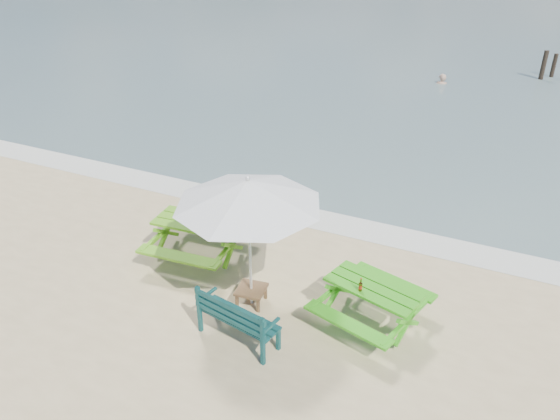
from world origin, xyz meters
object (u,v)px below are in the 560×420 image
at_px(park_bench, 239,327).
at_px(side_table, 251,295).
at_px(patio_umbrella, 248,192).
at_px(picnic_table_right, 372,305).
at_px(picnic_table_left, 199,239).
at_px(beer_bottle, 360,287).
at_px(swimmer, 440,93).

xyz_separation_m(park_bench, side_table, (-0.26, 0.95, -0.10)).
bearing_deg(patio_umbrella, picnic_table_right, 10.98).
distance_m(picnic_table_left, park_bench, 2.71).
bearing_deg(beer_bottle, patio_umbrella, -174.04).
height_order(side_table, beer_bottle, beer_bottle).
xyz_separation_m(park_bench, beer_bottle, (1.69, 1.15, 0.57)).
relative_size(picnic_table_right, swimmer, 1.32).
distance_m(side_table, swimmer, 16.05).
relative_size(picnic_table_left, beer_bottle, 8.31).
bearing_deg(side_table, patio_umbrella, 97.13).
distance_m(picnic_table_right, side_table, 2.16).
bearing_deg(park_bench, patio_umbrella, 105.25).
xyz_separation_m(patio_umbrella, beer_bottle, (1.95, 0.20, -1.42)).
distance_m(patio_umbrella, beer_bottle, 2.42).
distance_m(picnic_table_left, swimmer, 15.28).
xyz_separation_m(picnic_table_right, beer_bottle, (-0.17, -0.21, 0.48)).
bearing_deg(picnic_table_left, beer_bottle, -11.25).
xyz_separation_m(beer_bottle, swimmer, (-1.46, 15.83, -1.25)).
xyz_separation_m(patio_umbrella, swimmer, (0.49, 16.03, -2.67)).
bearing_deg(patio_umbrella, park_bench, -74.75).
xyz_separation_m(picnic_table_right, side_table, (-2.11, -0.41, -0.19)).
height_order(picnic_table_right, side_table, picnic_table_right).
height_order(picnic_table_left, picnic_table_right, picnic_table_left).
height_order(picnic_table_left, beer_bottle, beer_bottle).
xyz_separation_m(picnic_table_left, picnic_table_right, (3.81, -0.52, -0.03)).
height_order(park_bench, patio_umbrella, patio_umbrella).
height_order(beer_bottle, swimmer, beer_bottle).
bearing_deg(swimmer, patio_umbrella, -91.75).
height_order(park_bench, swimmer, park_bench).
distance_m(picnic_table_left, side_table, 1.94).
relative_size(beer_bottle, swimmer, 0.15).
distance_m(picnic_table_left, beer_bottle, 3.74).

